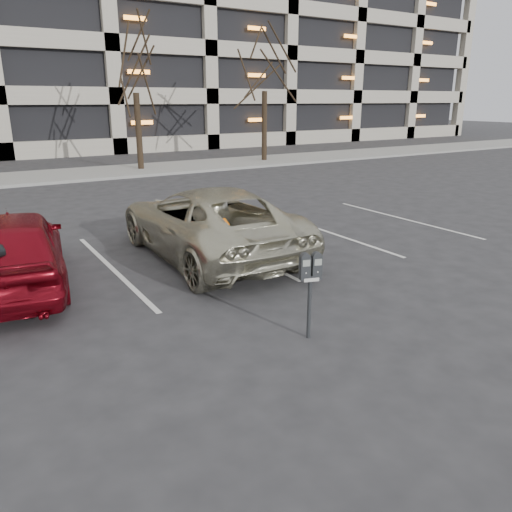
{
  "coord_description": "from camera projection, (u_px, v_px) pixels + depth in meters",
  "views": [
    {
      "loc": [
        -3.93,
        -7.35,
        3.27
      ],
      "look_at": [
        -0.09,
        -1.12,
        0.97
      ],
      "focal_mm": 35.0,
      "sensor_mm": 36.0,
      "label": 1
    }
  ],
  "objects": [
    {
      "name": "car_red",
      "position": [
        12.0,
        249.0,
        8.84
      ],
      "size": [
        2.36,
        4.52,
        1.47
      ],
      "primitive_type": "imported",
      "rotation": [
        0.0,
        0.0,
        2.99
      ],
      "color": "maroon",
      "rests_on": "ground"
    },
    {
      "name": "stall_lines",
      "position": [
        112.0,
        269.0,
        10.08
      ],
      "size": [
        16.9,
        5.2,
        0.0
      ],
      "color": "silver",
      "rests_on": "ground"
    },
    {
      "name": "parking_meter",
      "position": [
        310.0,
        275.0,
        6.88
      ],
      "size": [
        0.34,
        0.21,
        1.25
      ],
      "rotation": [
        0.0,
        0.0,
        -0.29
      ],
      "color": "black",
      "rests_on": "ground"
    },
    {
      "name": "sidewalk",
      "position": [
        53.0,
        176.0,
        21.89
      ],
      "size": [
        80.0,
        4.0,
        0.12
      ],
      "primitive_type": "cube",
      "color": "gray",
      "rests_on": "ground"
    },
    {
      "name": "ground",
      "position": [
        227.0,
        291.0,
        8.91
      ],
      "size": [
        140.0,
        140.0,
        0.0
      ],
      "primitive_type": "plane",
      "color": "#28282B",
      "rests_on": "ground"
    },
    {
      "name": "tree_d",
      "position": [
        265.0,
        45.0,
        25.63
      ],
      "size": [
        3.63,
        3.63,
        8.25
      ],
      "color": "black",
      "rests_on": "ground"
    },
    {
      "name": "suv_silver",
      "position": [
        209.0,
        222.0,
        10.74
      ],
      "size": [
        2.62,
        5.48,
        1.52
      ],
      "rotation": [
        0.0,
        0.0,
        3.12
      ],
      "color": "beige",
      "rests_on": "ground"
    },
    {
      "name": "tree_c",
      "position": [
        132.0,
        42.0,
        22.19
      ],
      "size": [
        3.5,
        3.5,
        7.95
      ],
      "color": "black",
      "rests_on": "ground"
    },
    {
      "name": "parking_garage",
      "position": [
        155.0,
        21.0,
        39.63
      ],
      "size": [
        52.0,
        20.0,
        19.0
      ],
      "color": "black",
      "rests_on": "ground"
    }
  ]
}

